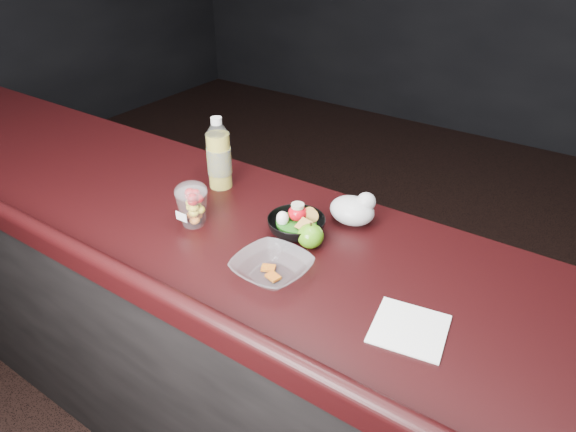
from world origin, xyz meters
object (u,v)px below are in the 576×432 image
(lemonade_bottle, at_px, (219,158))
(green_apple, at_px, (310,236))
(fruit_cup, at_px, (192,203))
(snack_bowl, at_px, (296,224))
(takeout_bowl, at_px, (272,268))

(lemonade_bottle, relative_size, green_apple, 3.14)
(fruit_cup, bearing_deg, snack_bowl, 24.37)
(fruit_cup, bearing_deg, lemonade_bottle, 111.85)
(fruit_cup, distance_m, snack_bowl, 0.31)
(green_apple, xyz_separation_m, snack_bowl, (-0.07, 0.03, -0.00))
(lemonade_bottle, height_order, green_apple, lemonade_bottle)
(green_apple, relative_size, snack_bowl, 0.35)
(green_apple, distance_m, snack_bowl, 0.08)
(fruit_cup, height_order, takeout_bowl, fruit_cup)
(lemonade_bottle, distance_m, takeout_bowl, 0.53)
(snack_bowl, bearing_deg, green_apple, -24.35)
(snack_bowl, bearing_deg, takeout_bowl, -73.56)
(fruit_cup, bearing_deg, takeout_bowl, -11.86)
(snack_bowl, height_order, takeout_bowl, snack_bowl)
(lemonade_bottle, relative_size, takeout_bowl, 1.20)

